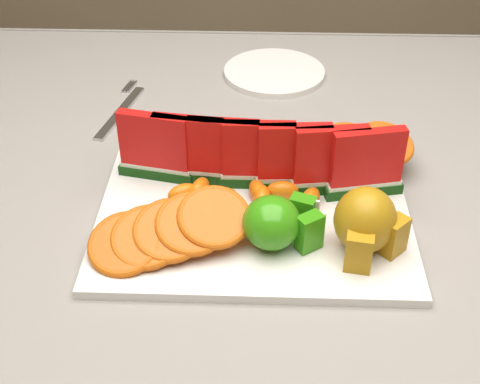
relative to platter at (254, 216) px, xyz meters
name	(u,v)px	position (x,y,z in m)	size (l,w,h in m)	color
table	(208,239)	(-0.07, 0.08, -0.11)	(1.40, 0.90, 0.75)	#4F3720
tablecloth	(206,206)	(-0.07, 0.08, -0.05)	(1.53, 1.03, 0.20)	slate
platter	(254,216)	(0.00, 0.00, 0.00)	(0.40, 0.30, 0.01)	silver
apple_cluster	(278,223)	(0.03, -0.06, 0.04)	(0.10, 0.08, 0.07)	#149111
pear_cluster	(366,223)	(0.13, -0.06, 0.04)	(0.10, 0.10, 0.08)	#B68F1A
side_plate	(274,72)	(0.03, 0.41, 0.00)	(0.22, 0.22, 0.01)	silver
fork	(121,110)	(-0.22, 0.27, 0.00)	(0.05, 0.19, 0.00)	silver
watermelon_row	(259,156)	(0.00, 0.06, 0.05)	(0.39, 0.07, 0.10)	#0E3511
orange_fan_front	(170,230)	(-0.10, -0.07, 0.03)	(0.21, 0.14, 0.06)	#E15500
orange_fan_back	(282,147)	(0.04, 0.12, 0.03)	(0.39, 0.11, 0.05)	#E15500
tangerine_segments	(243,195)	(-0.01, 0.02, 0.02)	(0.21, 0.07, 0.03)	red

